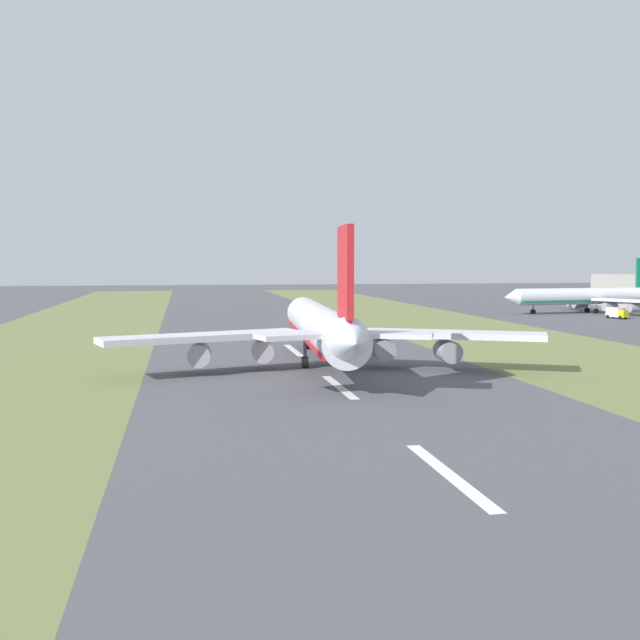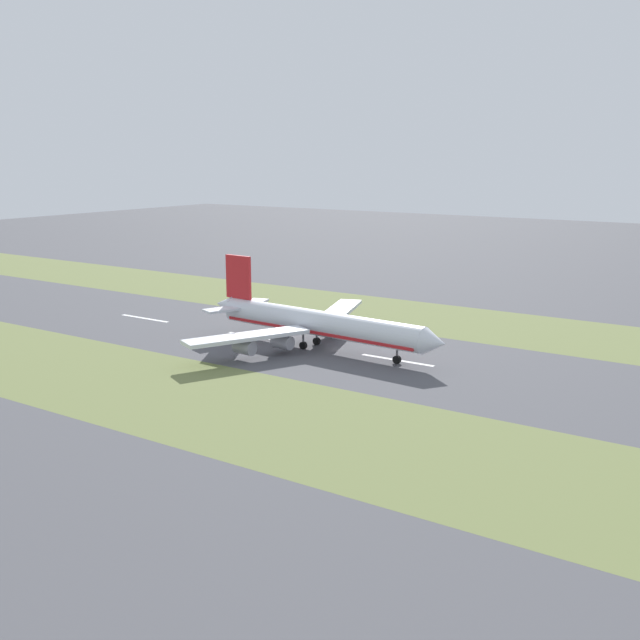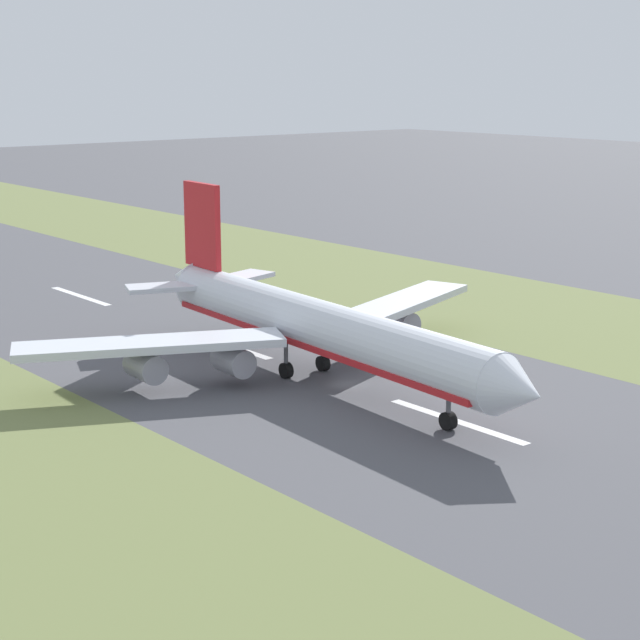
% 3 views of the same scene
% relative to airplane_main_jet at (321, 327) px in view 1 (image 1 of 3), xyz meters
% --- Properties ---
extents(ground_plane, '(800.00, 800.00, 0.00)m').
position_rel_airplane_main_jet_xyz_m(ground_plane, '(-1.04, 5.16, -6.02)').
color(ground_plane, '#4C4C51').
extents(grass_median_west, '(40.00, 600.00, 0.01)m').
position_rel_airplane_main_jet_xyz_m(grass_median_west, '(-46.04, 5.16, -6.02)').
color(grass_median_west, olive).
rests_on(grass_median_west, ground).
extents(grass_median_east, '(40.00, 600.00, 0.01)m').
position_rel_airplane_main_jet_xyz_m(grass_median_east, '(43.96, 5.16, -6.02)').
color(grass_median_east, olive).
rests_on(grass_median_east, ground).
extents(centreline_dash_near, '(1.20, 18.00, 0.01)m').
position_rel_airplane_main_jet_xyz_m(centreline_dash_near, '(-1.04, -58.10, -6.01)').
color(centreline_dash_near, silver).
rests_on(centreline_dash_near, ground).
extents(centreline_dash_mid, '(1.20, 18.00, 0.01)m').
position_rel_airplane_main_jet_xyz_m(centreline_dash_mid, '(-1.04, -18.10, -6.01)').
color(centreline_dash_mid, silver).
rests_on(centreline_dash_mid, ground).
extents(centreline_dash_far, '(1.20, 18.00, 0.01)m').
position_rel_airplane_main_jet_xyz_m(centreline_dash_far, '(-1.04, 21.90, -6.01)').
color(centreline_dash_far, silver).
rests_on(centreline_dash_far, ground).
extents(airplane_main_jet, '(64.00, 67.22, 20.20)m').
position_rel_airplane_main_jet_xyz_m(airplane_main_jet, '(0.00, 0.00, 0.00)').
color(airplane_main_jet, silver).
rests_on(airplane_main_jet, ground).
extents(airplane_parked_apron, '(56.82, 53.97, 17.07)m').
position_rel_airplane_main_jet_xyz_m(airplane_parked_apron, '(103.52, 102.29, -0.93)').
color(airplane_parked_apron, silver).
rests_on(airplane_parked_apron, ground).
extents(service_truck, '(4.14, 6.39, 3.10)m').
position_rel_airplane_main_jet_xyz_m(service_truck, '(98.67, 79.42, -4.36)').
color(service_truck, gold).
rests_on(service_truck, ground).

